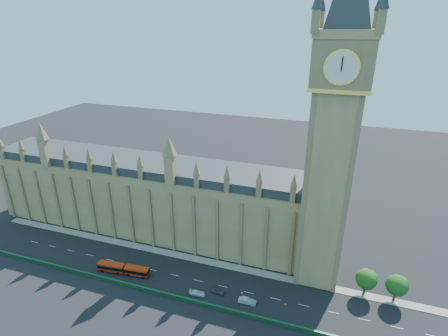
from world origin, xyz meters
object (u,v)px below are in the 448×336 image
(car_grey, at_px, (218,291))
(car_silver, at_px, (247,301))
(red_bus, at_px, (123,269))
(car_white, at_px, (197,293))

(car_grey, relative_size, car_silver, 0.76)
(red_bus, height_order, car_white, red_bus)
(car_silver, bearing_deg, car_grey, 79.72)
(car_white, bearing_deg, car_grey, -69.81)
(car_white, bearing_deg, car_silver, -89.70)
(car_grey, bearing_deg, car_white, 121.33)
(red_bus, height_order, car_grey, red_bus)
(car_grey, relative_size, car_white, 0.81)
(red_bus, bearing_deg, car_white, -8.44)
(red_bus, xyz_separation_m, car_grey, (31.27, 1.14, -0.88))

